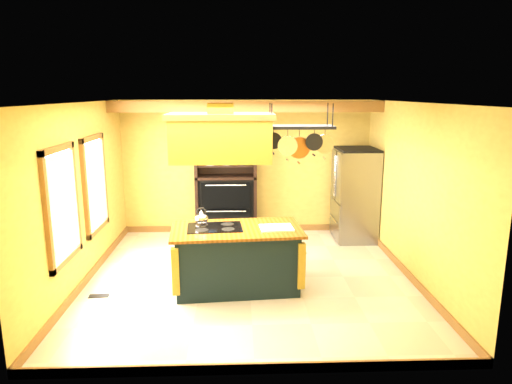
{
  "coord_description": "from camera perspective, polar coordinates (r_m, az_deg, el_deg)",
  "views": [
    {
      "loc": [
        -0.15,
        -6.68,
        2.85
      ],
      "look_at": [
        0.11,
        0.3,
        1.31
      ],
      "focal_mm": 32.0,
      "sensor_mm": 36.0,
      "label": 1
    }
  ],
  "objects": [
    {
      "name": "kitchen_island",
      "position": [
        6.78,
        -2.44,
        -8.18
      ],
      "size": [
        1.96,
        1.19,
        1.11
      ],
      "rotation": [
        0.0,
        0.0,
        0.08
      ],
      "color": "black",
      "rests_on": "floor"
    },
    {
      "name": "wall_right",
      "position": [
        7.34,
        19.04,
        -0.07
      ],
      "size": [
        0.02,
        5.0,
        2.7
      ],
      "primitive_type": "cube",
      "color": "gold",
      "rests_on": "floor"
    },
    {
      "name": "wall_left",
      "position": [
        7.24,
        -21.05,
        -0.39
      ],
      "size": [
        0.02,
        5.0,
        2.7
      ],
      "primitive_type": "cube",
      "color": "gold",
      "rests_on": "floor"
    },
    {
      "name": "window_far",
      "position": [
        7.78,
        -19.44,
        0.95
      ],
      "size": [
        0.06,
        1.06,
        1.56
      ],
      "color": "olive",
      "rests_on": "wall_left"
    },
    {
      "name": "wall_back",
      "position": [
        9.31,
        -1.21,
        3.12
      ],
      "size": [
        5.0,
        0.02,
        2.7
      ],
      "primitive_type": "cube",
      "color": "gold",
      "rests_on": "floor"
    },
    {
      "name": "ceiling",
      "position": [
        6.69,
        -0.9,
        11.12
      ],
      "size": [
        5.0,
        5.0,
        0.0
      ],
      "primitive_type": "plane",
      "rotation": [
        3.14,
        0.0,
        0.0
      ],
      "color": "white",
      "rests_on": "wall_back"
    },
    {
      "name": "window_near",
      "position": [
        6.49,
        -23.03,
        -1.51
      ],
      "size": [
        0.06,
        1.06,
        1.56
      ],
      "color": "olive",
      "rests_on": "wall_left"
    },
    {
      "name": "ceiling_beam",
      "position": [
        8.39,
        -1.15,
        10.62
      ],
      "size": [
        5.0,
        0.15,
        0.2
      ],
      "primitive_type": "cube",
      "color": "olive",
      "rests_on": "ceiling"
    },
    {
      "name": "hutch",
      "position": [
        9.18,
        -3.73,
        -0.29
      ],
      "size": [
        1.21,
        0.55,
        2.13
      ],
      "color": "black",
      "rests_on": "floor"
    },
    {
      "name": "pot_rack",
      "position": [
        6.44,
        5.57,
        7.18
      ],
      "size": [
        0.99,
        0.46,
        0.78
      ],
      "color": "black",
      "rests_on": "ceiling"
    },
    {
      "name": "refrigerator",
      "position": [
        9.09,
        12.22,
        -0.55
      ],
      "size": [
        0.76,
        0.9,
        1.76
      ],
      "color": "gray",
      "rests_on": "floor"
    },
    {
      "name": "floor_register",
      "position": [
        7.03,
        -19.03,
        -12.17
      ],
      "size": [
        0.29,
        0.14,
        0.01
      ],
      "primitive_type": "cube",
      "rotation": [
        0.0,
        0.0,
        0.08
      ],
      "color": "black",
      "rests_on": "floor"
    },
    {
      "name": "floor",
      "position": [
        7.27,
        -0.82,
        -10.69
      ],
      "size": [
        5.0,
        5.0,
        0.0
      ],
      "primitive_type": "plane",
      "color": "beige",
      "rests_on": "ground"
    },
    {
      "name": "range_hood",
      "position": [
        6.38,
        -4.38,
        6.98
      ],
      "size": [
        1.46,
        0.83,
        0.8
      ],
      "color": "gold",
      "rests_on": "ceiling"
    },
    {
      "name": "wall_front",
      "position": [
        4.44,
        -0.13,
        -7.29
      ],
      "size": [
        5.0,
        0.02,
        2.7
      ],
      "primitive_type": "cube",
      "color": "gold",
      "rests_on": "floor"
    }
  ]
}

